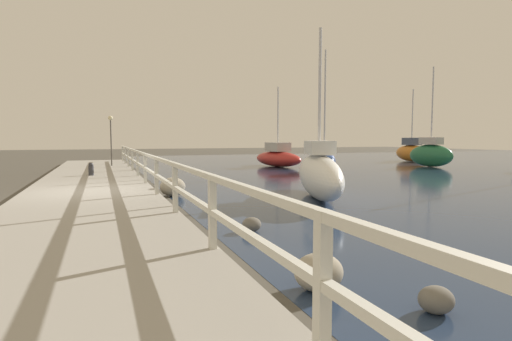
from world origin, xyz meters
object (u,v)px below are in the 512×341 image
object	(u,v)px
sailboat_orange	(411,152)
sailboat_blue	(324,160)
sailboat_white	(319,174)
dock_lamp	(111,129)
mooring_bollard	(91,169)
sailboat_red	(278,157)
sailboat_green	(431,154)

from	to	relation	value
sailboat_orange	sailboat_blue	bearing A→B (deg)	-143.64
sailboat_white	sailboat_orange	world-z (taller)	sailboat_orange
sailboat_white	sailboat_orange	bearing A→B (deg)	61.39
dock_lamp	sailboat_white	xyz separation A→B (m)	(5.55, -13.60, -1.63)
sailboat_orange	dock_lamp	bearing A→B (deg)	-170.89
mooring_bollard	sailboat_red	xyz separation A→B (m)	(10.99, 5.34, 0.06)
sailboat_white	sailboat_blue	bearing A→B (deg)	78.68
sailboat_blue	sailboat_white	bearing A→B (deg)	-103.10
sailboat_blue	sailboat_orange	bearing A→B (deg)	48.45
sailboat_blue	dock_lamp	bearing A→B (deg)	169.05
mooring_bollard	dock_lamp	size ratio (longest dim) A/B	0.19
mooring_bollard	sailboat_orange	distance (m)	24.39
sailboat_white	sailboat_orange	xyz separation A→B (m)	(16.85, 14.48, 0.04)
sailboat_green	dock_lamp	bearing A→B (deg)	160.17
sailboat_green	sailboat_orange	xyz separation A→B (m)	(3.36, 5.35, -0.05)
mooring_bollard	dock_lamp	world-z (taller)	dock_lamp
mooring_bollard	dock_lamp	bearing A→B (deg)	81.00
sailboat_green	sailboat_red	xyz separation A→B (m)	(-9.02, 3.69, -0.22)
sailboat_blue	mooring_bollard	bearing A→B (deg)	-160.22
mooring_bollard	sailboat_white	bearing A→B (deg)	-48.98
dock_lamp	sailboat_red	xyz separation A→B (m)	(10.02, -0.77, -1.77)
mooring_bollard	sailboat_blue	size ratio (longest dim) A/B	0.08
sailboat_blue	sailboat_red	size ratio (longest dim) A/B	1.25
sailboat_white	sailboat_blue	size ratio (longest dim) A/B	0.85
mooring_bollard	sailboat_green	distance (m)	20.08
mooring_bollard	dock_lamp	distance (m)	6.45
mooring_bollard	sailboat_green	size ratio (longest dim) A/B	0.09
mooring_bollard	sailboat_red	size ratio (longest dim) A/B	0.11
dock_lamp	sailboat_red	size ratio (longest dim) A/B	0.56
sailboat_green	sailboat_blue	world-z (taller)	sailboat_blue
sailboat_green	sailboat_orange	distance (m)	6.32
dock_lamp	sailboat_white	world-z (taller)	sailboat_white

